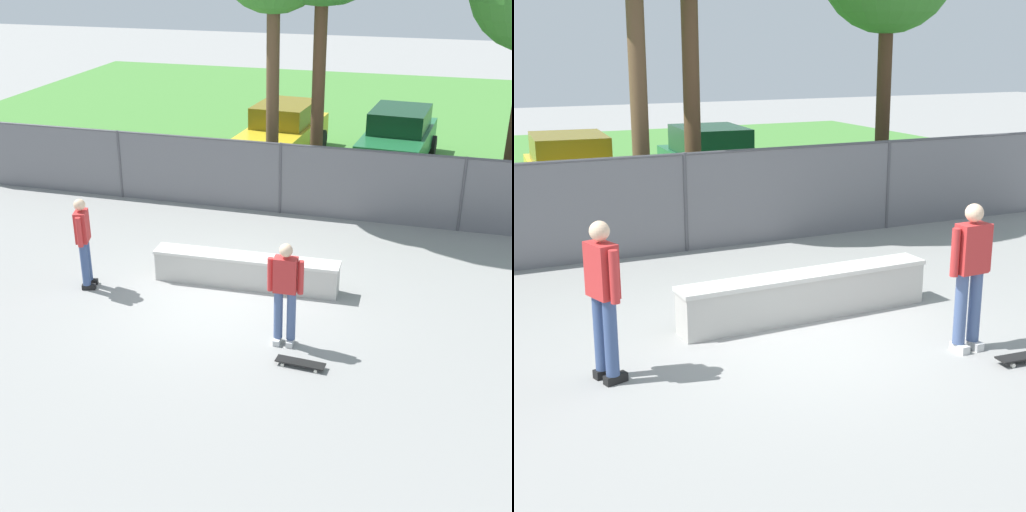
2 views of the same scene
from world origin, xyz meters
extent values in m
plane|color=gray|center=(0.00, 0.00, 0.00)|extent=(80.00, 80.00, 0.00)
cube|color=#478438|center=(0.00, 15.10, 0.01)|extent=(29.14, 20.00, 0.02)
cube|color=#B7B5AD|center=(0.32, 0.78, 0.29)|extent=(3.63, 0.55, 0.57)
cube|color=silver|center=(0.32, 0.78, 0.60)|extent=(3.67, 0.59, 0.06)
cube|color=beige|center=(1.65, -1.11, 0.05)|extent=(0.12, 0.26, 0.10)
cube|color=beige|center=(1.43, -1.11, 0.05)|extent=(0.12, 0.26, 0.10)
cylinder|color=#475B89|center=(1.65, -1.08, 0.54)|extent=(0.15, 0.15, 0.88)
cylinder|color=#475B89|center=(1.43, -1.08, 0.54)|extent=(0.15, 0.15, 0.88)
cube|color=red|center=(1.54, -1.08, 1.28)|extent=(0.39, 0.23, 0.60)
cylinder|color=red|center=(1.79, -1.07, 1.26)|extent=(0.10, 0.10, 0.58)
cylinder|color=red|center=(1.29, -1.09, 1.26)|extent=(0.10, 0.10, 0.58)
sphere|color=beige|center=(1.54, -1.08, 1.71)|extent=(0.22, 0.22, 0.22)
cube|color=black|center=(1.96, -1.70, 0.08)|extent=(0.81, 0.25, 0.02)
cube|color=#B2B2B7|center=(1.69, -1.68, 0.06)|extent=(0.07, 0.14, 0.02)
cube|color=#B2B2B7|center=(2.23, -1.72, 0.06)|extent=(0.07, 0.14, 0.02)
cylinder|color=silver|center=(1.69, -1.60, 0.03)|extent=(0.06, 0.03, 0.05)
cylinder|color=silver|center=(1.68, -1.77, 0.03)|extent=(0.06, 0.03, 0.05)
cylinder|color=silver|center=(2.23, -1.63, 0.03)|extent=(0.06, 0.03, 0.05)
cylinder|color=silver|center=(2.22, -1.80, 0.03)|extent=(0.06, 0.03, 0.05)
cylinder|color=#4C4C51|center=(-4.28, 4.80, 0.89)|extent=(0.07, 0.07, 1.78)
cylinder|color=#4C4C51|center=(0.00, 4.80, 0.89)|extent=(0.07, 0.07, 1.78)
cylinder|color=#4C4C51|center=(4.28, 4.80, 0.89)|extent=(0.07, 0.07, 1.78)
cylinder|color=#4C4C51|center=(0.00, 4.80, 1.75)|extent=(17.14, 0.05, 0.05)
cube|color=slate|center=(0.00, 4.80, 0.89)|extent=(17.14, 0.01, 1.78)
cylinder|color=brown|center=(-0.48, 5.83, 2.47)|extent=(0.32, 0.32, 4.94)
cylinder|color=#513823|center=(0.62, 6.07, 2.65)|extent=(0.32, 0.32, 5.30)
cube|color=gold|center=(-1.09, 9.48, 0.67)|extent=(2.12, 4.33, 0.70)
cube|color=#776413|center=(-1.08, 9.63, 1.34)|extent=(1.76, 2.22, 0.64)
cylinder|color=black|center=(-0.29, 8.11, 0.32)|extent=(0.27, 0.66, 0.64)
cylinder|color=black|center=(-2.09, 8.25, 0.32)|extent=(0.27, 0.66, 0.64)
cylinder|color=black|center=(-0.09, 10.71, 0.32)|extent=(0.27, 0.66, 0.64)
cylinder|color=black|center=(-1.88, 10.84, 0.32)|extent=(0.27, 0.66, 0.64)
cube|color=#1E6638|center=(2.39, 9.71, 0.67)|extent=(2.12, 4.33, 0.70)
cube|color=#10381E|center=(2.40, 9.86, 1.34)|extent=(1.76, 2.22, 0.64)
cylinder|color=black|center=(3.19, 8.34, 0.32)|extent=(0.27, 0.66, 0.64)
cylinder|color=black|center=(1.39, 8.48, 0.32)|extent=(0.27, 0.66, 0.64)
cylinder|color=black|center=(3.39, 10.94, 0.32)|extent=(0.27, 0.66, 0.64)
cylinder|color=black|center=(1.60, 11.08, 0.32)|extent=(0.27, 0.66, 0.64)
cube|color=black|center=(-2.64, 0.00, 0.05)|extent=(0.28, 0.18, 0.10)
cube|color=black|center=(-2.58, -0.21, 0.05)|extent=(0.28, 0.18, 0.10)
cylinder|color=#384C7A|center=(-2.67, -0.01, 0.54)|extent=(0.15, 0.15, 0.88)
cylinder|color=#384C7A|center=(-2.61, -0.22, 0.54)|extent=(0.15, 0.15, 0.88)
cube|color=red|center=(-2.64, -0.12, 1.28)|extent=(0.32, 0.43, 0.60)
cylinder|color=red|center=(-2.71, 0.12, 1.26)|extent=(0.10, 0.10, 0.58)
cylinder|color=red|center=(-2.56, -0.36, 1.26)|extent=(0.10, 0.10, 0.58)
sphere|color=beige|center=(-2.64, -0.12, 1.71)|extent=(0.22, 0.22, 0.22)
camera|label=1|loc=(3.77, -10.70, 6.17)|focal=48.03mm
camera|label=2|loc=(-4.37, -8.01, 3.61)|focal=53.99mm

